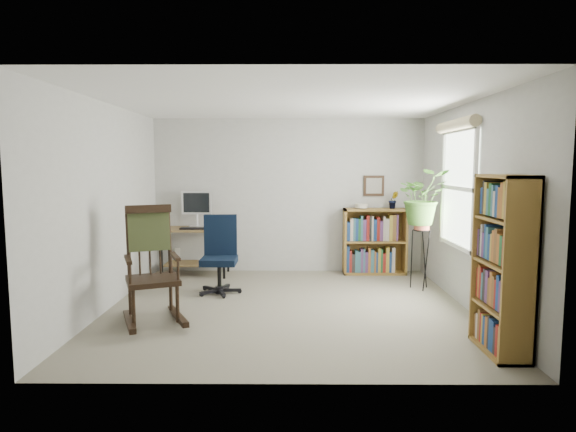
{
  "coord_description": "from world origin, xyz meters",
  "views": [
    {
      "loc": [
        0.04,
        -5.55,
        1.68
      ],
      "look_at": [
        0.0,
        0.4,
        1.05
      ],
      "focal_mm": 30.0,
      "sensor_mm": 36.0,
      "label": 1
    }
  ],
  "objects_px": {
    "rocking_chair": "(152,264)",
    "tall_bookshelf": "(503,265)",
    "office_chair": "(219,254)",
    "low_bookshelf": "(375,241)",
    "desk": "(196,252)"
  },
  "relations": [
    {
      "from": "office_chair",
      "to": "low_bookshelf",
      "type": "relative_size",
      "value": 1.02
    },
    {
      "from": "office_chair",
      "to": "tall_bookshelf",
      "type": "height_order",
      "value": "tall_bookshelf"
    },
    {
      "from": "office_chair",
      "to": "tall_bookshelf",
      "type": "relative_size",
      "value": 0.65
    },
    {
      "from": "office_chair",
      "to": "low_bookshelf",
      "type": "distance_m",
      "value": 2.53
    },
    {
      "from": "office_chair",
      "to": "tall_bookshelf",
      "type": "xyz_separation_m",
      "value": [
        2.82,
        -1.97,
        0.28
      ]
    },
    {
      "from": "office_chair",
      "to": "low_bookshelf",
      "type": "bearing_deg",
      "value": 26.17
    },
    {
      "from": "rocking_chair",
      "to": "tall_bookshelf",
      "type": "height_order",
      "value": "tall_bookshelf"
    },
    {
      "from": "rocking_chair",
      "to": "low_bookshelf",
      "type": "distance_m",
      "value": 3.64
    },
    {
      "from": "office_chair",
      "to": "rocking_chair",
      "type": "height_order",
      "value": "rocking_chair"
    },
    {
      "from": "rocking_chair",
      "to": "low_bookshelf",
      "type": "relative_size",
      "value": 1.25
    },
    {
      "from": "desk",
      "to": "low_bookshelf",
      "type": "distance_m",
      "value": 2.76
    },
    {
      "from": "rocking_chair",
      "to": "tall_bookshelf",
      "type": "relative_size",
      "value": 0.79
    },
    {
      "from": "desk",
      "to": "rocking_chair",
      "type": "bearing_deg",
      "value": -90.32
    },
    {
      "from": "tall_bookshelf",
      "to": "low_bookshelf",
      "type": "bearing_deg",
      "value": 100.56
    },
    {
      "from": "office_chair",
      "to": "rocking_chair",
      "type": "relative_size",
      "value": 0.82
    }
  ]
}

